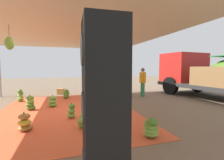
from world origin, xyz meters
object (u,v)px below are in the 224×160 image
object	(u,v)px
banana_bunch_4	(20,96)
cargo_truck_main	(218,73)
crate_0	(61,91)
worker_0	(143,80)
banana_bunch_3	(90,92)
banana_bunch_8	(83,121)
banana_bunch_6	(107,125)
speaker_stack	(104,108)
banana_bunch_5	(71,111)
banana_bunch_1	(52,102)
banana_bunch_2	(66,94)
banana_bunch_9	(25,123)
banana_bunch_10	(151,128)
banana_bunch_0	(89,100)
banana_bunch_7	(30,103)

from	to	relation	value
banana_bunch_4	cargo_truck_main	xyz separation A→B (m)	(2.04, 9.22, 1.01)
banana_bunch_4	crate_0	xyz separation A→B (m)	(-1.74, 1.72, -0.10)
banana_bunch_4	worker_0	size ratio (longest dim) A/B	0.38
banana_bunch_3	banana_bunch_8	world-z (taller)	banana_bunch_3
banana_bunch_6	speaker_stack	xyz separation A→B (m)	(1.69, -0.48, 0.86)
banana_bunch_5	cargo_truck_main	distance (m)	7.27
banana_bunch_1	banana_bunch_5	xyz separation A→B (m)	(1.66, 0.65, 0.01)
banana_bunch_2	crate_0	world-z (taller)	banana_bunch_2
banana_bunch_4	banana_bunch_9	xyz separation A→B (m)	(3.83, 0.97, -0.06)
banana_bunch_2	banana_bunch_6	world-z (taller)	banana_bunch_2
banana_bunch_2	banana_bunch_10	bearing A→B (deg)	18.36
banana_bunch_3	banana_bunch_4	distance (m)	3.34
banana_bunch_4	speaker_stack	xyz separation A→B (m)	(6.26, 2.37, 0.80)
banana_bunch_10	banana_bunch_3	bearing A→B (deg)	-175.37
banana_bunch_8	crate_0	size ratio (longest dim) A/B	1.07
banana_bunch_10	banana_bunch_1	bearing A→B (deg)	-147.46
banana_bunch_0	worker_0	world-z (taller)	worker_0
banana_bunch_5	banana_bunch_6	distance (m)	1.62
cargo_truck_main	speaker_stack	xyz separation A→B (m)	(4.22, -6.86, -0.21)
banana_bunch_9	speaker_stack	bearing A→B (deg)	29.91
banana_bunch_6	worker_0	distance (m)	5.25
banana_bunch_0	banana_bunch_5	size ratio (longest dim) A/B	1.02
banana_bunch_9	banana_bunch_10	bearing A→B (deg)	66.50
banana_bunch_10	crate_0	size ratio (longest dim) A/B	1.16
banana_bunch_0	banana_bunch_9	xyz separation A→B (m)	(2.33, -1.93, 0.01)
banana_bunch_3	banana_bunch_7	distance (m)	3.50
banana_bunch_3	banana_bunch_5	size ratio (longest dim) A/B	1.12
banana_bunch_0	banana_bunch_8	size ratio (longest dim) A/B	1.14
banana_bunch_6	banana_bunch_8	size ratio (longest dim) A/B	1.03
speaker_stack	banana_bunch_5	bearing A→B (deg)	-175.33
banana_bunch_5	banana_bunch_6	size ratio (longest dim) A/B	1.08
banana_bunch_3	cargo_truck_main	xyz separation A→B (m)	(2.68, 5.94, 1.04)
worker_0	banana_bunch_4	bearing A→B (deg)	-93.74
banana_bunch_8	banana_bunch_4	bearing A→B (deg)	-150.02
banana_bunch_8	cargo_truck_main	bearing A→B (deg)	106.41
banana_bunch_5	banana_bunch_8	bearing A→B (deg)	13.97
banana_bunch_4	banana_bunch_3	bearing A→B (deg)	101.15
banana_bunch_8	banana_bunch_3	bearing A→B (deg)	168.77
banana_bunch_3	banana_bunch_10	distance (m)	5.70
banana_bunch_8	worker_0	bearing A→B (deg)	135.57
crate_0	speaker_stack	bearing A→B (deg)	4.66
banana_bunch_4	crate_0	size ratio (longest dim) A/B	1.45
banana_bunch_0	banana_bunch_3	world-z (taller)	banana_bunch_3
banana_bunch_7	cargo_truck_main	xyz separation A→B (m)	(0.30, 8.51, 1.02)
banana_bunch_4	worker_0	bearing A→B (deg)	86.26
banana_bunch_2	banana_bunch_9	world-z (taller)	banana_bunch_2
banana_bunch_0	cargo_truck_main	distance (m)	6.43
banana_bunch_1	cargo_truck_main	bearing A→B (deg)	85.75
banana_bunch_0	banana_bunch_4	bearing A→B (deg)	-117.35
banana_bunch_7	banana_bunch_8	bearing A→B (deg)	34.96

